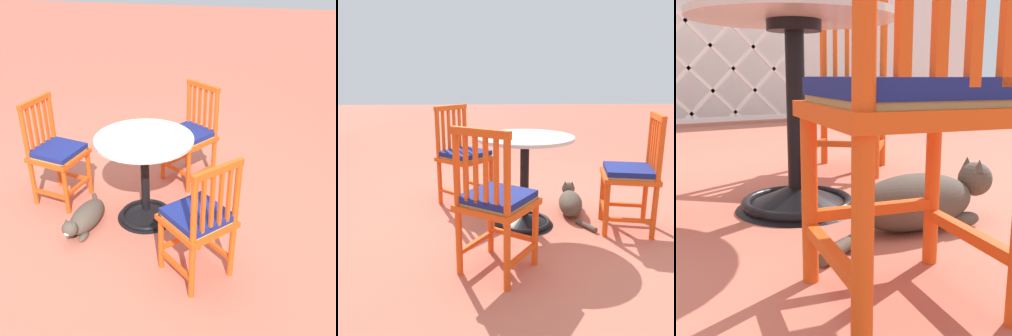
{
  "view_description": "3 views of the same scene",
  "coord_description": "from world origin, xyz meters",
  "views": [
    {
      "loc": [
        2.74,
        0.85,
        2.06
      ],
      "look_at": [
        -0.17,
        0.2,
        0.39
      ],
      "focal_mm": 44.51,
      "sensor_mm": 36.0,
      "label": 1
    },
    {
      "loc": [
        -2.78,
        0.32,
        1.2
      ],
      "look_at": [
        0.08,
        0.2,
        0.46
      ],
      "focal_mm": 39.25,
      "sensor_mm": 36.0,
      "label": 2
    },
    {
      "loc": [
        -0.72,
        -1.47,
        0.51
      ],
      "look_at": [
        0.17,
        -0.01,
        0.15
      ],
      "focal_mm": 47.61,
      "sensor_mm": 36.0,
      "label": 3
    }
  ],
  "objects": [
    {
      "name": "orange_chair_facing_out",
      "position": [
        -0.71,
        0.29,
        0.45
      ],
      "size": [
        0.56,
        0.56,
        0.91
      ],
      "color": "#E04C14",
      "rests_on": "ground_plane"
    },
    {
      "name": "cafe_table",
      "position": [
        0.0,
        0.05,
        0.28
      ],
      "size": [
        0.76,
        0.76,
        0.73
      ],
      "color": "black",
      "rests_on": "ground_plane"
    },
    {
      "name": "tabby_cat",
      "position": [
        0.26,
        -0.38,
        0.1
      ],
      "size": [
        0.74,
        0.26,
        0.23
      ],
      "color": "#4C4238",
      "rests_on": "ground_plane"
    },
    {
      "name": "orange_chair_by_planter",
      "position": [
        0.56,
        0.57,
        0.45
      ],
      "size": [
        0.56,
        0.56,
        0.91
      ],
      "color": "#E04C14",
      "rests_on": "ground_plane"
    },
    {
      "name": "ground_plane",
      "position": [
        0.0,
        0.0,
        0.0
      ],
      "size": [
        24.0,
        24.0,
        0.0
      ],
      "primitive_type": "plane",
      "color": "#BC604C"
    },
    {
      "name": "orange_chair_tucked_in",
      "position": [
        -0.12,
        -0.76,
        0.45
      ],
      "size": [
        0.47,
        0.47,
        0.91
      ],
      "color": "#E04C14",
      "rests_on": "ground_plane"
    }
  ]
}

